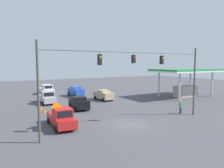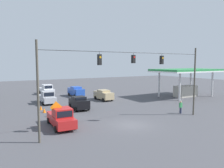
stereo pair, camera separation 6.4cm
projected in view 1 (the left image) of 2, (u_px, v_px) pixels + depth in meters
name	position (u px, v px, depth m)	size (l,w,h in m)	color
ground_plane	(131.00, 125.00, 23.82)	(140.00, 140.00, 0.00)	#47474C
overhead_signal_span	(133.00, 77.00, 23.01)	(19.76, 0.38, 8.65)	#4C473D
pickup_truck_red_parked_shoulder	(61.00, 118.00, 23.01)	(2.39, 5.55, 2.12)	red
sedan_blue_oncoming_deep	(76.00, 91.00, 44.31)	(2.23, 4.57, 1.97)	#234CB2
sedan_tan_oncoming_far	(103.00, 95.00, 39.73)	(2.18, 4.46, 1.87)	tan
pickup_truck_silver_withflow_far	(47.00, 97.00, 36.62)	(2.33, 5.58, 2.12)	#A8AAB2
pickup_truck_white_withflow_deep	(46.00, 90.00, 47.33)	(2.32, 5.56, 2.12)	silver
sedan_black_withflow_mid	(79.00, 103.00, 31.79)	(2.32, 4.38, 1.89)	black
traffic_cone_nearest	(59.00, 121.00, 23.99)	(0.42, 0.42, 0.67)	orange
traffic_cone_second	(52.00, 118.00, 25.61)	(0.42, 0.42, 0.67)	orange
traffic_cone_third	(48.00, 114.00, 27.44)	(0.42, 0.42, 0.67)	orange
traffic_cone_fourth	(44.00, 110.00, 29.65)	(0.42, 0.42, 0.67)	orange
traffic_cone_fifth	(41.00, 108.00, 31.40)	(0.42, 0.42, 0.67)	orange
gas_station	(186.00, 77.00, 43.59)	(13.44, 7.67, 5.56)	#288442
work_zone_sign	(56.00, 109.00, 22.45)	(1.27, 0.06, 2.84)	slate
pedestrian	(181.00, 107.00, 29.24)	(0.40, 0.28, 1.69)	#2D334C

